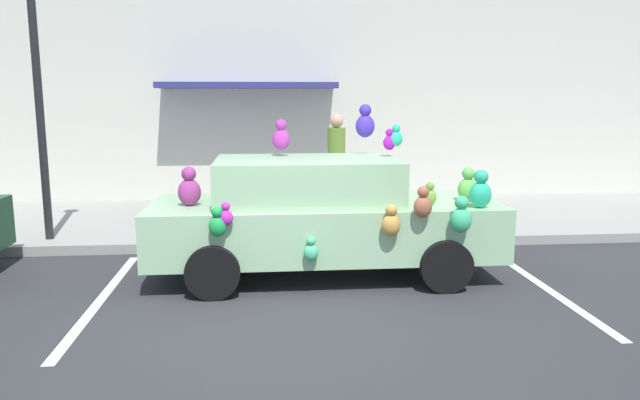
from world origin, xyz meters
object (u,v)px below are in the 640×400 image
at_px(plush_covered_car, 320,215).
at_px(pedestrian_near_shopfront, 336,166).
at_px(teddy_bear_on_sidewalk, 208,213).
at_px(street_lamp_post, 37,75).

height_order(plush_covered_car, pedestrian_near_shopfront, plush_covered_car).
xyz_separation_m(teddy_bear_on_sidewalk, pedestrian_near_shopfront, (2.27, 1.49, 0.57)).
relative_size(plush_covered_car, pedestrian_near_shopfront, 2.41).
relative_size(street_lamp_post, pedestrian_near_shopfront, 2.22).
distance_m(street_lamp_post, pedestrian_near_shopfront, 5.26).
xyz_separation_m(plush_covered_car, teddy_bear_on_sidewalk, (-1.63, 2.07, -0.35)).
height_order(teddy_bear_on_sidewalk, pedestrian_near_shopfront, pedestrian_near_shopfront).
distance_m(plush_covered_car, pedestrian_near_shopfront, 3.62).
xyz_separation_m(street_lamp_post, pedestrian_near_shopfront, (4.69, 1.75, -1.62)).
bearing_deg(pedestrian_near_shopfront, plush_covered_car, -100.13).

